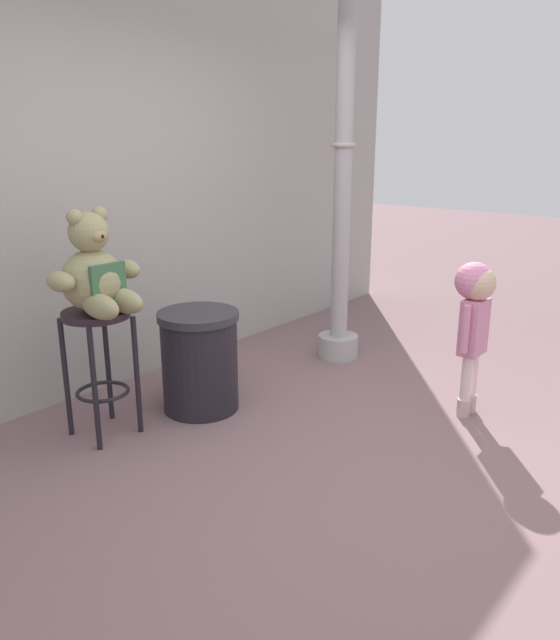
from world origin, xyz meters
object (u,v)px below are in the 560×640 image
object	(u,v)px
teddy_bear	(95,275)
lamppost	(342,216)
trash_bin	(200,361)
child_walking	(474,306)
bar_stool_with_teddy	(99,347)

from	to	relation	value
teddy_bear	lamppost	bearing A→B (deg)	-7.84
teddy_bear	trash_bin	bearing A→B (deg)	-13.96
teddy_bear	trash_bin	xyz separation A→B (m)	(0.62, -0.15, -0.65)
teddy_bear	child_walking	size ratio (longest dim) A/B	0.59
child_walking	lamppost	xyz separation A→B (m)	(0.36, 1.25, 0.42)
bar_stool_with_teddy	trash_bin	bearing A→B (deg)	-16.42
child_walking	trash_bin	xyz separation A→B (m)	(-1.04, 1.37, -0.39)
trash_bin	child_walking	bearing A→B (deg)	-52.82
bar_stool_with_teddy	lamppost	size ratio (longest dim) A/B	0.27
teddy_bear	child_walking	bearing A→B (deg)	-42.63
teddy_bear	child_walking	distance (m)	2.27
lamppost	bar_stool_with_teddy	bearing A→B (deg)	171.37
child_walking	lamppost	bearing A→B (deg)	175.18
child_walking	lamppost	world-z (taller)	lamppost
trash_bin	lamppost	world-z (taller)	lamppost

